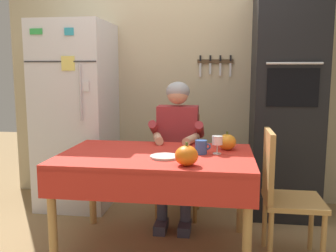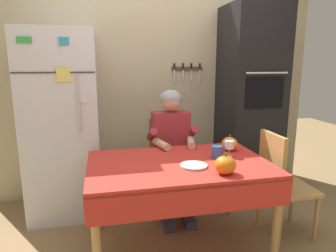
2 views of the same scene
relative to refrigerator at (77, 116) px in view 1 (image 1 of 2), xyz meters
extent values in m
cube|color=#BCAD89|center=(1.00, 0.39, 0.40)|extent=(3.70, 0.10, 2.60)
cube|color=#4C3823|center=(1.35, 0.33, 0.53)|extent=(0.36, 0.02, 0.04)
cube|color=silver|center=(1.20, 0.32, 0.45)|extent=(0.02, 0.01, 0.14)
cube|color=black|center=(1.20, 0.32, 0.56)|extent=(0.02, 0.01, 0.06)
cube|color=silver|center=(1.30, 0.32, 0.46)|extent=(0.02, 0.01, 0.11)
cube|color=black|center=(1.30, 0.32, 0.56)|extent=(0.02, 0.01, 0.06)
cube|color=silver|center=(1.40, 0.32, 0.45)|extent=(0.02, 0.01, 0.12)
cube|color=black|center=(1.40, 0.32, 0.56)|extent=(0.02, 0.01, 0.06)
cube|color=silver|center=(1.50, 0.32, 0.45)|extent=(0.02, 0.01, 0.13)
cube|color=black|center=(1.50, 0.32, 0.56)|extent=(0.02, 0.01, 0.06)
cube|color=silver|center=(0.00, 0.00, 0.00)|extent=(0.68, 0.68, 1.80)
cylinder|color=silver|center=(0.19, -0.36, 0.25)|extent=(0.02, 0.02, 0.50)
cube|color=#333335|center=(0.00, -0.34, 0.52)|extent=(0.67, 0.01, 0.01)
cube|color=teal|center=(0.10, -0.35, 0.77)|extent=(0.08, 0.02, 0.06)
cube|color=#E5D666|center=(0.08, -0.35, 0.50)|extent=(0.12, 0.02, 0.13)
cube|color=green|center=(-0.21, -0.35, 0.78)|extent=(0.12, 0.01, 0.05)
cube|color=silver|center=(0.23, -0.35, 0.30)|extent=(0.08, 0.02, 0.09)
cube|color=black|center=(2.00, 0.04, 0.15)|extent=(0.60, 0.60, 2.10)
cube|color=black|center=(2.00, -0.26, 0.30)|extent=(0.42, 0.01, 0.32)
cylinder|color=silver|center=(2.00, -0.29, 0.50)|extent=(0.45, 0.02, 0.02)
cylinder|color=tan|center=(0.31, -1.25, -0.55)|extent=(0.06, 0.06, 0.70)
cylinder|color=tan|center=(0.31, -0.47, -0.55)|extent=(0.06, 0.06, 0.70)
cylinder|color=tan|center=(1.59, -1.25, -0.55)|extent=(0.06, 0.06, 0.70)
cylinder|color=tan|center=(1.59, -0.47, -0.55)|extent=(0.06, 0.06, 0.70)
cube|color=red|center=(0.95, -0.86, -0.18)|extent=(1.40, 0.90, 0.04)
cube|color=red|center=(0.95, -1.30, -0.28)|extent=(1.40, 0.01, 0.20)
cube|color=#9E6B33|center=(1.03, -0.17, -0.47)|extent=(0.40, 0.40, 0.04)
cube|color=#9E6B33|center=(1.03, 0.01, -0.21)|extent=(0.36, 0.04, 0.48)
cylinder|color=#9E6B33|center=(0.86, -0.34, -0.69)|extent=(0.04, 0.04, 0.41)
cylinder|color=#9E6B33|center=(0.86, 0.00, -0.69)|extent=(0.04, 0.04, 0.41)
cylinder|color=#9E6B33|center=(1.20, -0.34, -0.69)|extent=(0.04, 0.04, 0.41)
cylinder|color=#9E6B33|center=(1.20, 0.00, -0.69)|extent=(0.04, 0.04, 0.41)
cube|color=#38384C|center=(0.93, -0.55, -0.86)|extent=(0.10, 0.22, 0.08)
cube|color=#38384C|center=(1.13, -0.55, -0.86)|extent=(0.10, 0.22, 0.08)
cylinder|color=#38384C|center=(0.93, -0.49, -0.67)|extent=(0.09, 0.09, 0.38)
cylinder|color=#38384C|center=(1.13, -0.49, -0.67)|extent=(0.09, 0.09, 0.38)
cube|color=#38384C|center=(0.94, -0.33, -0.40)|extent=(0.12, 0.40, 0.11)
cube|color=#38384C|center=(1.12, -0.33, -0.40)|extent=(0.12, 0.40, 0.11)
cube|color=#9E2D33|center=(1.03, -0.21, -0.11)|extent=(0.36, 0.20, 0.48)
cylinder|color=#9E2D33|center=(0.83, -0.28, -0.07)|extent=(0.07, 0.26, 0.18)
cylinder|color=#9E2D33|center=(1.23, -0.28, -0.07)|extent=(0.07, 0.26, 0.18)
cylinder|color=#D8A884|center=(0.89, -0.45, -0.13)|extent=(0.13, 0.27, 0.07)
cylinder|color=#D8A884|center=(1.17, -0.45, -0.13)|extent=(0.13, 0.27, 0.07)
sphere|color=#D8A884|center=(1.03, -0.23, 0.24)|extent=(0.19, 0.19, 0.19)
ellipsoid|color=#99999E|center=(1.03, -0.22, 0.26)|extent=(0.21, 0.21, 0.17)
cube|color=tan|center=(1.93, -0.88, -0.47)|extent=(0.40, 0.40, 0.04)
cube|color=tan|center=(1.75, -0.88, -0.21)|extent=(0.04, 0.36, 0.48)
cylinder|color=tan|center=(2.10, -1.05, -0.69)|extent=(0.04, 0.04, 0.41)
cylinder|color=tan|center=(1.76, -1.05, -0.69)|extent=(0.04, 0.04, 0.41)
cylinder|color=tan|center=(2.10, -0.71, -0.69)|extent=(0.04, 0.04, 0.41)
cylinder|color=tan|center=(1.76, -0.71, -0.69)|extent=(0.04, 0.04, 0.41)
cylinder|color=#2D569E|center=(1.27, -0.83, -0.11)|extent=(0.09, 0.09, 0.10)
torus|color=#2D569E|center=(1.32, -0.83, -0.10)|extent=(0.05, 0.01, 0.05)
cylinder|color=white|center=(1.39, -0.81, -0.16)|extent=(0.06, 0.06, 0.01)
cylinder|color=white|center=(1.39, -0.81, -0.12)|extent=(0.01, 0.01, 0.06)
cylinder|color=white|center=(1.39, -0.81, -0.06)|extent=(0.08, 0.08, 0.06)
ellipsoid|color=orange|center=(1.20, -1.18, -0.10)|extent=(0.15, 0.15, 0.13)
cylinder|color=#4C6023|center=(1.20, -1.18, -0.02)|extent=(0.02, 0.02, 0.02)
ellipsoid|color=orange|center=(1.46, -0.66, -0.10)|extent=(0.14, 0.14, 0.12)
cylinder|color=#4C6023|center=(1.46, -0.66, -0.03)|extent=(0.02, 0.02, 0.02)
cylinder|color=#B7B2A8|center=(1.03, -0.99, -0.15)|extent=(0.20, 0.20, 0.02)
camera|label=1|loc=(1.41, -3.47, 0.44)|focal=39.62mm
camera|label=2|loc=(0.39, -3.02, 0.60)|focal=31.97mm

